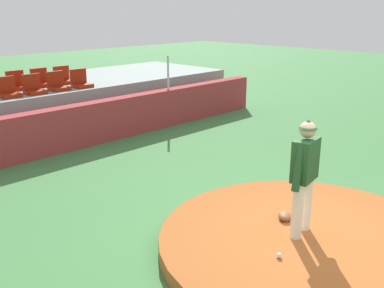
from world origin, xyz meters
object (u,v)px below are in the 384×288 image
(stadium_chair_1, at_px, (8,91))
(stadium_chair_7, at_px, (17,84))
(baseball, at_px, (279,255))
(stadium_chair_2, at_px, (34,88))
(pitcher, at_px, (305,169))
(stadium_chair_3, at_px, (58,84))
(stadium_chair_4, at_px, (81,82))
(fielding_glove, at_px, (285,216))
(stadium_chair_8, at_px, (41,81))
(stadium_chair_9, at_px, (64,78))

(stadium_chair_1, distance_m, stadium_chair_7, 1.11)
(baseball, bearing_deg, stadium_chair_2, 84.39)
(pitcher, xyz_separation_m, stadium_chair_3, (0.69, 7.95, 0.21))
(stadium_chair_2, bearing_deg, baseball, 84.39)
(stadium_chair_1, distance_m, stadium_chair_4, 2.06)
(fielding_glove, distance_m, stadium_chair_8, 8.53)
(fielding_glove, height_order, stadium_chair_8, stadium_chair_8)
(baseball, xyz_separation_m, stadium_chair_3, (1.49, 8.12, 1.17))
(stadium_chair_3, distance_m, stadium_chair_9, 1.14)
(pitcher, height_order, fielding_glove, pitcher)
(pitcher, xyz_separation_m, stadium_chair_1, (-0.67, 7.96, 0.21))
(stadium_chair_2, distance_m, stadium_chair_9, 1.67)
(stadium_chair_4, bearing_deg, stadium_chair_7, -33.68)
(fielding_glove, height_order, stadium_chair_7, stadium_chair_7)
(stadium_chair_3, bearing_deg, stadium_chair_2, 1.53)
(fielding_glove, height_order, stadium_chair_2, stadium_chair_2)
(fielding_glove, bearing_deg, stadium_chair_8, -128.24)
(stadium_chair_1, bearing_deg, stadium_chair_7, -126.56)
(stadium_chair_2, xyz_separation_m, stadium_chair_3, (0.69, 0.02, 0.00))
(stadium_chair_2, relative_size, stadium_chair_7, 1.00)
(stadium_chair_7, bearing_deg, stadium_chair_4, 146.32)
(stadium_chair_1, height_order, stadium_chair_8, same)
(baseball, distance_m, stadium_chair_9, 9.35)
(stadium_chair_4, height_order, stadium_chair_7, same)
(fielding_glove, distance_m, stadium_chair_1, 7.69)
(stadium_chair_3, height_order, stadium_chair_7, same)
(stadium_chair_1, height_order, stadium_chair_3, same)
(pitcher, relative_size, baseball, 23.35)
(fielding_glove, relative_size, stadium_chair_7, 0.60)
(stadium_chair_8, bearing_deg, stadium_chair_9, 178.76)
(stadium_chair_1, bearing_deg, baseball, 89.05)
(stadium_chair_8, bearing_deg, stadium_chair_4, 126.74)
(baseball, bearing_deg, stadium_chair_9, 76.31)
(stadium_chair_3, distance_m, stadium_chair_4, 0.70)
(stadium_chair_3, relative_size, stadium_chair_7, 1.00)
(stadium_chair_1, relative_size, stadium_chair_2, 1.00)
(stadium_chair_9, bearing_deg, stadium_chair_4, 89.68)
(baseball, distance_m, stadium_chair_7, 9.13)
(stadium_chair_1, relative_size, stadium_chair_4, 1.00)
(stadium_chair_3, distance_m, stadium_chair_7, 1.14)
(stadium_chair_1, bearing_deg, stadium_chair_2, 177.04)
(stadium_chair_8, relative_size, stadium_chair_9, 1.00)
(stadium_chair_4, relative_size, stadium_chair_7, 1.00)
(stadium_chair_1, bearing_deg, fielding_glove, 96.78)
(stadium_chair_7, distance_m, stadium_chair_9, 1.40)
(baseball, bearing_deg, pitcher, 12.12)
(stadium_chair_1, bearing_deg, stadium_chair_9, -156.96)
(fielding_glove, distance_m, stadium_chair_2, 7.61)
(stadium_chair_3, bearing_deg, stadium_chair_1, -0.66)
(stadium_chair_2, distance_m, stadium_chair_3, 0.69)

